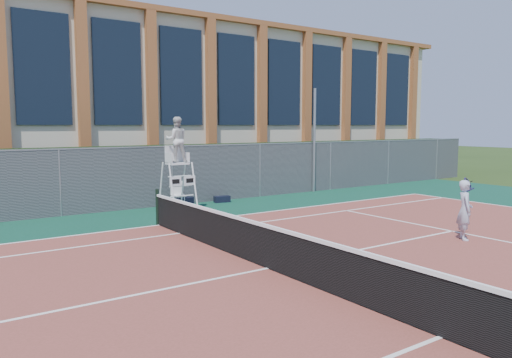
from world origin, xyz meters
TOP-DOWN VIEW (x-y plane):
  - ground at (0.00, 0.00)m, footprint 120.00×120.00m
  - apron at (0.00, 1.00)m, footprint 36.00×20.00m
  - tennis_court at (0.00, 0.00)m, footprint 23.77×10.97m
  - tennis_net at (0.00, 0.00)m, footprint 0.10×11.30m
  - fence at (0.00, 8.80)m, footprint 40.00×0.06m
  - hedge at (0.00, 10.00)m, footprint 40.00×1.40m
  - building at (0.00, 17.95)m, footprint 45.00×10.60m
  - steel_pole at (8.91, 8.70)m, footprint 0.12×0.12m
  - umpire_chair at (1.36, 7.04)m, footprint 0.92×1.42m
  - plastic_chair at (1.85, 8.07)m, footprint 0.54×0.54m
  - sports_bag_near at (2.29, 8.38)m, footprint 0.78×0.51m
  - sports_bag_far at (3.88, 8.34)m, footprint 0.64×0.35m
  - tennis_player at (5.73, -0.78)m, footprint 0.93×0.76m

SIDE VIEW (x-z plane):
  - ground at x=0.00m, z-range 0.00..0.00m
  - apron at x=0.00m, z-range 0.00..0.01m
  - tennis_court at x=0.00m, z-range 0.01..0.03m
  - sports_bag_far at x=3.88m, z-range 0.01..0.25m
  - sports_bag_near at x=2.29m, z-range 0.01..0.32m
  - tennis_net at x=0.00m, z-range -0.01..1.09m
  - plastic_chair at x=1.85m, z-range 0.10..1.07m
  - tennis_player at x=5.73m, z-range 0.02..1.61m
  - fence at x=0.00m, z-range 0.00..2.20m
  - hedge at x=0.00m, z-range 0.00..2.20m
  - steel_pole at x=8.91m, z-range 0.00..4.61m
  - umpire_chair at x=1.36m, z-range 0.76..4.07m
  - building at x=0.00m, z-range 0.03..8.26m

